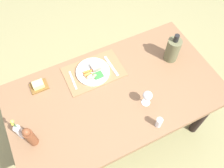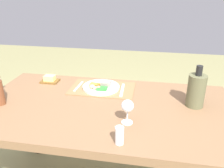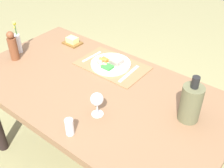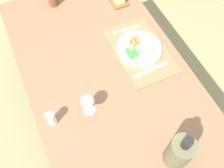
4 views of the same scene
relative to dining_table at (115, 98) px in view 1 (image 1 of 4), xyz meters
name	(u,v)px [view 1 (image 1 of 4)]	position (x,y,z in m)	size (l,w,h in m)	color
ground_plane	(114,129)	(0.00, 0.00, -0.64)	(8.00, 8.00, 0.00)	#928D5C
dining_table	(115,98)	(0.00, 0.00, 0.00)	(1.59, 0.88, 0.73)	#846041
placemat	(94,72)	(0.07, -0.24, 0.09)	(0.46, 0.29, 0.01)	#946B43
dinner_plate	(93,72)	(0.08, -0.23, 0.11)	(0.26, 0.26, 0.05)	white
fork	(111,66)	(-0.08, -0.23, 0.10)	(0.02, 0.22, 0.01)	silver
knife	(73,80)	(0.24, -0.24, 0.10)	(0.01, 0.17, 0.01)	silver
butter_dish	(39,85)	(0.49, -0.30, 0.11)	(0.13, 0.10, 0.05)	brown
salt_shaker	(159,123)	(-0.15, 0.36, 0.14)	(0.04, 0.04, 0.09)	white
cooler_bottle	(173,49)	(-0.55, -0.10, 0.20)	(0.11, 0.11, 0.26)	#606140
wine_glass	(147,96)	(-0.16, 0.17, 0.19)	(0.07, 0.07, 0.14)	white
flower_vase	(19,131)	(0.70, 0.02, 0.17)	(0.04, 0.04, 0.24)	silver
pepper_mill	(30,137)	(0.65, 0.10, 0.19)	(0.06, 0.06, 0.21)	brown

